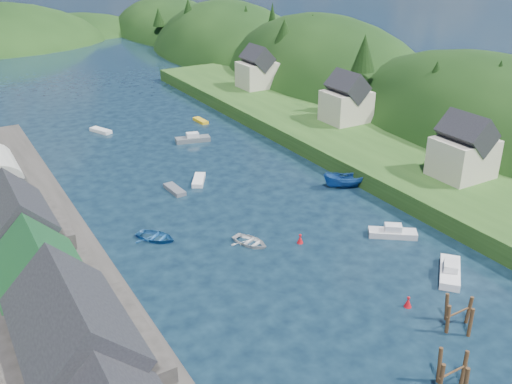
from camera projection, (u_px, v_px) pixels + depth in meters
ground at (180, 163)px, 83.86m from camera, size 600.00×600.00×0.00m
hillside_right at (323, 121)px, 127.32m from camera, size 36.00×245.56×48.00m
far_hills at (33, 72)px, 186.07m from camera, size 103.00×68.00×44.00m
hill_trees at (140, 68)px, 91.54m from camera, size 88.92×151.50×12.65m
quay_left at (63, 316)px, 48.86m from camera, size 12.00×110.00×2.00m
quayside_buildings at (69, 363)px, 34.74m from camera, size 8.00×35.84×12.90m
terrace_right at (357, 146)px, 87.08m from camera, size 16.00×120.00×2.40m
right_bank_cottages at (340, 101)px, 93.06m from camera, size 9.00×59.24×8.41m
piling_cluster_near at (452, 378)px, 41.68m from camera, size 2.92×2.76×3.74m
piling_cluster_far at (458, 317)px, 48.62m from camera, size 3.06×2.87×3.28m
channel_buoy_near at (408, 302)px, 51.57m from camera, size 0.70×0.70×1.10m
channel_buoy_far at (300, 239)px, 62.18m from camera, size 0.70×0.70×1.10m
moored_boats at (323, 256)px, 58.55m from camera, size 33.28×90.34×2.33m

